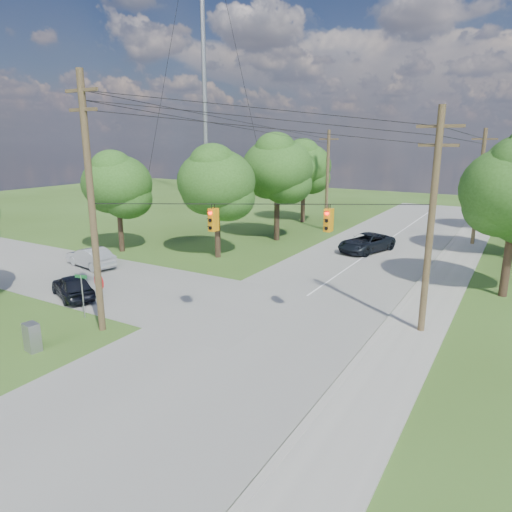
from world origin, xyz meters
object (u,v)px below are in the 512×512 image
Objects in this scene: pole_north_w at (327,180)px; car_cross_dark at (73,286)px; pole_north_e at (479,187)px; pole_ne at (431,221)px; car_main_north at (366,243)px; car_cross_silver at (91,257)px; pole_sw at (91,203)px; do_not_enter_sign at (99,287)px; control_cabinet at (32,337)px.

pole_north_w is 28.04m from car_cross_dark.
pole_north_e is 13.90m from pole_north_w.
pole_north_w is (-13.90, 22.00, -0.34)m from pole_ne.
pole_north_e is at bearing 169.15° from car_cross_dark.
pole_north_e is (-0.00, 22.00, -0.34)m from pole_ne.
car_cross_silver is at bearing -118.29° from car_main_north.
pole_sw reaches higher than car_cross_silver.
pole_sw is 2.88× the size of car_cross_dark.
car_main_north is at bearing 82.63° from do_not_enter_sign.
pole_sw is 1.20× the size of pole_north_e.
pole_sw is 9.33× the size of control_cabinet.
control_cabinet is 0.49× the size of do_not_enter_sign.
car_cross_dark is (-4.65, -27.30, -4.39)m from pole_north_w.
do_not_enter_sign reaches higher than car_cross_dark.
pole_ne is 26.03m from pole_north_w.
pole_north_w is 3.82× the size of do_not_enter_sign.
do_not_enter_sign is at bearing 98.16° from control_cabinet.
control_cabinet is (4.27, -5.46, -0.10)m from car_cross_dark.
do_not_enter_sign is (-0.70, 0.60, -4.34)m from pole_sw.
car_main_north is at bearing 173.95° from car_cross_dark.
pole_ne is at bearing -57.71° from pole_north_w.
car_cross_silver is 21.66m from car_main_north.
car_cross_silver is at bearing 139.30° from control_cabinet.
pole_north_e is at bearing 143.75° from car_cross_silver.
car_cross_dark is at bearing -164.06° from pole_ne.
pole_ne is at bearing 29.38° from pole_sw.
control_cabinet is (8.82, -10.58, -0.12)m from car_cross_silver.
do_not_enter_sign is (-6.88, -21.65, 1.11)m from car_main_north.
pole_sw is 23.73m from car_main_north.
car_cross_dark is 6.85m from car_cross_silver.
pole_north_e is 3.82× the size of do_not_enter_sign.
car_main_north reaches higher than car_cross_silver.
pole_north_w is at bearing 150.34° from car_main_north.
pole_north_w is 7.78× the size of control_cabinet.
pole_ne is 22.00m from pole_north_e.
pole_ne reaches higher than do_not_enter_sign.
pole_sw is 2.71× the size of car_cross_silver.
pole_north_e reaches higher than car_cross_dark.
pole_sw is 2.21× the size of car_main_north.
pole_ne is 1.94× the size of car_main_north.
pole_north_w is (-0.40, 29.60, -1.10)m from pole_sw.
control_cabinet is at bearing -81.05° from do_not_enter_sign.
car_cross_silver is 0.82× the size of car_main_north.
pole_ne is at bearing 129.29° from car_cross_dark.
pole_north_e reaches higher than car_main_north.
car_cross_dark is 6.93m from control_cabinet.
pole_sw is 6.47m from control_cabinet.
car_cross_dark is 4.81m from do_not_enter_sign.
do_not_enter_sign is at bearing 62.46° from car_cross_silver.
pole_ne reaches higher than pole_north_e.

